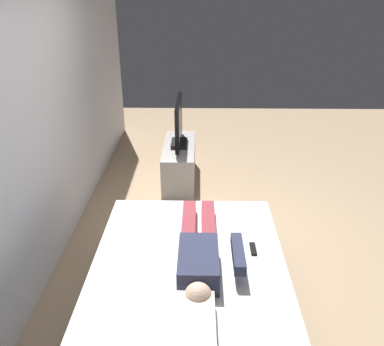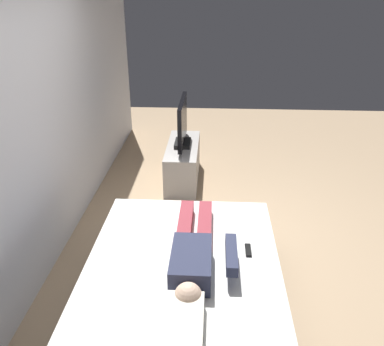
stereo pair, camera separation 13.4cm
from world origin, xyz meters
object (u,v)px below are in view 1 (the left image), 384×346
(person, at_px, (200,253))
(tv_stand, at_px, (179,163))
(pillow, at_px, (186,328))
(bed, at_px, (189,293))
(remote, at_px, (253,249))
(tv, at_px, (179,124))

(person, bearing_deg, tv_stand, 6.44)
(pillow, height_order, tv_stand, pillow)
(pillow, bearing_deg, person, -7.04)
(bed, xyz_separation_m, remote, (0.18, -0.49, 0.29))
(tv, bearing_deg, bed, -175.58)
(remote, bearing_deg, bed, 110.22)
(pillow, relative_size, tv, 0.55)
(pillow, relative_size, tv_stand, 0.44)
(bed, distance_m, remote, 0.59)
(pillow, height_order, tv, tv)
(bed, xyz_separation_m, person, (0.03, -0.08, 0.36))
(tv_stand, bearing_deg, remote, -163.35)
(pillow, bearing_deg, tv, 3.49)
(person, bearing_deg, pillow, 172.96)
(bed, height_order, remote, remote)
(pillow, bearing_deg, remote, -30.45)
(bed, xyz_separation_m, pillow, (-0.65, 0.00, 0.34))
(tv_stand, bearing_deg, person, -173.56)
(pillow, height_order, person, person)
(remote, distance_m, tv_stand, 2.38)
(bed, distance_m, tv, 2.51)
(bed, bearing_deg, person, -71.03)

